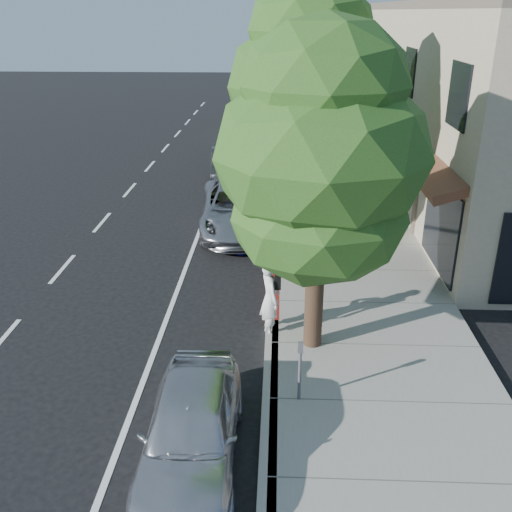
# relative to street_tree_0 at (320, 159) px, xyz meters

# --- Properties ---
(ground) EXTENTS (120.00, 120.00, 0.00)m
(ground) POSITION_rel_street_tree_0_xyz_m (-0.90, 2.00, -4.32)
(ground) COLOR black
(ground) RESTS_ON ground
(sidewalk) EXTENTS (4.60, 56.00, 0.15)m
(sidewalk) POSITION_rel_street_tree_0_xyz_m (1.40, 10.00, -4.24)
(sidewalk) COLOR gray
(sidewalk) RESTS_ON ground
(curb) EXTENTS (0.30, 56.00, 0.15)m
(curb) POSITION_rel_street_tree_0_xyz_m (-0.90, 10.00, -4.24)
(curb) COLOR #9E998E
(curb) RESTS_ON ground
(curb_red_segment) EXTENTS (0.32, 4.00, 0.15)m
(curb_red_segment) POSITION_rel_street_tree_0_xyz_m (-0.90, 3.00, -4.24)
(curb_red_segment) COLOR maroon
(curb_red_segment) RESTS_ON ground
(storefront_building) EXTENTS (10.00, 36.00, 7.00)m
(storefront_building) POSITION_rel_street_tree_0_xyz_m (8.70, 20.00, -0.82)
(storefront_building) COLOR #BAA98F
(storefront_building) RESTS_ON ground
(street_tree_0) EXTENTS (4.27, 4.27, 7.00)m
(street_tree_0) POSITION_rel_street_tree_0_xyz_m (0.00, 0.00, 0.00)
(street_tree_0) COLOR black
(street_tree_0) RESTS_ON ground
(street_tree_1) EXTENTS (4.77, 4.77, 7.89)m
(street_tree_1) POSITION_rel_street_tree_0_xyz_m (0.00, 6.00, 0.57)
(street_tree_1) COLOR black
(street_tree_1) RESTS_ON ground
(street_tree_2) EXTENTS (3.77, 3.77, 6.49)m
(street_tree_2) POSITION_rel_street_tree_0_xyz_m (0.00, 12.00, -0.28)
(street_tree_2) COLOR black
(street_tree_2) RESTS_ON ground
(street_tree_3) EXTENTS (4.97, 4.97, 7.54)m
(street_tree_3) POSITION_rel_street_tree_0_xyz_m (0.00, 18.00, 0.26)
(street_tree_3) COLOR black
(street_tree_3) RESTS_ON ground
(street_tree_4) EXTENTS (4.62, 4.62, 7.70)m
(street_tree_4) POSITION_rel_street_tree_0_xyz_m (-0.00, 24.00, 0.46)
(street_tree_4) COLOR black
(street_tree_4) RESTS_ON ground
(street_tree_5) EXTENTS (4.47, 4.47, 6.75)m
(street_tree_5) POSITION_rel_street_tree_0_xyz_m (0.00, 30.00, -0.23)
(street_tree_5) COLOR black
(street_tree_5) RESTS_ON ground
(cyclist) EXTENTS (0.64, 0.79, 1.87)m
(cyclist) POSITION_rel_street_tree_0_xyz_m (-0.95, 0.59, -3.39)
(cyclist) COLOR silver
(cyclist) RESTS_ON ground
(bicycle) EXTENTS (2.29, 1.38, 1.14)m
(bicycle) POSITION_rel_street_tree_0_xyz_m (-1.30, 5.00, -3.75)
(bicycle) COLOR #14148E
(bicycle) RESTS_ON ground
(silver_suv) EXTENTS (3.00, 5.69, 1.53)m
(silver_suv) POSITION_rel_street_tree_0_xyz_m (-2.16, 7.50, -3.55)
(silver_suv) COLOR #A1A0A5
(silver_suv) RESTS_ON ground
(dark_sedan) EXTENTS (1.76, 4.18, 1.34)m
(dark_sedan) POSITION_rel_street_tree_0_xyz_m (-3.10, 13.84, -3.65)
(dark_sedan) COLOR black
(dark_sedan) RESTS_ON ground
(white_pickup) EXTENTS (2.36, 5.75, 1.67)m
(white_pickup) POSITION_rel_street_tree_0_xyz_m (-2.64, 22.63, -3.49)
(white_pickup) COLOR silver
(white_pickup) RESTS_ON ground
(dark_suv_far) EXTENTS (2.25, 5.18, 1.74)m
(dark_suv_far) POSITION_rel_street_tree_0_xyz_m (-2.64, 23.50, -3.45)
(dark_suv_far) COLOR black
(dark_suv_far) RESTS_ON ground
(near_car_a) EXTENTS (1.62, 3.90, 1.32)m
(near_car_a) POSITION_rel_street_tree_0_xyz_m (-2.17, -3.50, -3.66)
(near_car_a) COLOR #BDBCC2
(near_car_a) RESTS_ON ground
(pedestrian) EXTENTS (0.92, 0.77, 1.70)m
(pedestrian) POSITION_rel_street_tree_0_xyz_m (1.21, 12.81, -3.32)
(pedestrian) COLOR black
(pedestrian) RESTS_ON sidewalk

